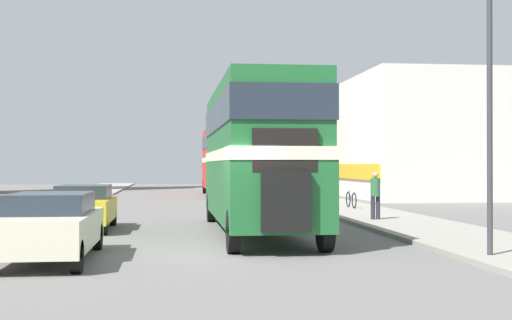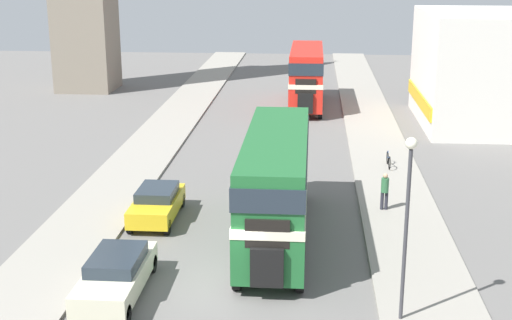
# 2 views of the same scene
# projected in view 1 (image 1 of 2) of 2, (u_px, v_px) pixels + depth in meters

# --- Properties ---
(ground_plane) EXTENTS (120.00, 120.00, 0.00)m
(ground_plane) POSITION_uv_depth(u_px,v_px,m) (220.00, 254.00, 16.35)
(ground_plane) COLOR slate
(sidewalk_right) EXTENTS (3.50, 120.00, 0.12)m
(sidewalk_right) POSITION_uv_depth(u_px,v_px,m) (500.00, 247.00, 17.15)
(sidewalk_right) COLOR gray
(sidewalk_right) RESTS_ON ground_plane
(double_decker_bus) EXTENTS (2.47, 11.19, 4.30)m
(double_decker_bus) POSITION_uv_depth(u_px,v_px,m) (256.00, 148.00, 21.21)
(double_decker_bus) COLOR #1E602D
(double_decker_bus) RESTS_ON ground_plane
(bus_distant) EXTENTS (2.39, 10.03, 4.40)m
(bus_distant) POSITION_uv_depth(u_px,v_px,m) (223.00, 157.00, 47.12)
(bus_distant) COLOR red
(bus_distant) RESTS_ON ground_plane
(car_parked_near) EXTENTS (1.84, 4.70, 1.44)m
(car_parked_near) POSITION_uv_depth(u_px,v_px,m) (50.00, 225.00, 15.24)
(car_parked_near) COLOR beige
(car_parked_near) RESTS_ON ground_plane
(car_parked_mid) EXTENTS (1.77, 4.18, 1.41)m
(car_parked_mid) POSITION_uv_depth(u_px,v_px,m) (84.00, 207.00, 22.31)
(car_parked_mid) COLOR gold
(car_parked_mid) RESTS_ON ground_plane
(pedestrian_walking) EXTENTS (0.34, 0.34, 1.68)m
(pedestrian_walking) POSITION_uv_depth(u_px,v_px,m) (375.00, 192.00, 25.17)
(pedestrian_walking) COLOR #282833
(pedestrian_walking) RESTS_ON sidewalk_right
(bicycle_on_pavement) EXTENTS (0.05, 1.76, 0.78)m
(bicycle_on_pavement) POSITION_uv_depth(u_px,v_px,m) (351.00, 200.00, 31.97)
(bicycle_on_pavement) COLOR black
(bicycle_on_pavement) RESTS_ON sidewalk_right
(street_lamp) EXTENTS (0.36, 0.36, 5.86)m
(street_lamp) POSITION_uv_depth(u_px,v_px,m) (490.00, 76.00, 15.26)
(street_lamp) COLOR #38383D
(street_lamp) RESTS_ON sidewalk_right
(shop_building_block) EXTENTS (17.28, 11.09, 7.48)m
(shop_building_block) POSITION_uv_depth(u_px,v_px,m) (490.00, 138.00, 44.46)
(shop_building_block) COLOR silver
(shop_building_block) RESTS_ON ground_plane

